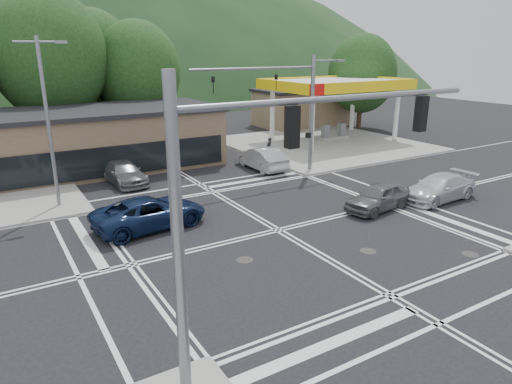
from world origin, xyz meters
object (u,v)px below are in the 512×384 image
car_queue_b (177,147)px  pedestrian (269,148)px  car_blue_west (150,213)px  car_northbound (124,173)px  car_silver_east (439,188)px  car_queue_a (262,158)px  car_grey_center (378,197)px

car_queue_b → pedestrian: size_ratio=2.76×
car_blue_west → car_northbound: (1.06, 8.41, -0.07)m
car_blue_west → car_silver_east: car_blue_west is taller
car_queue_a → car_queue_b: car_queue_a is taller
car_queue_a → car_queue_b: (-3.66, 7.15, -0.04)m
pedestrian → car_blue_west: bearing=13.8°
car_blue_west → pedestrian: (12.64, 8.96, 0.20)m
car_silver_east → car_queue_b: car_queue_b is taller
car_queue_b → pedestrian: pedestrian is taller
car_blue_west → car_northbound: bearing=-14.3°
car_queue_b → car_silver_east: bearing=114.6°
car_blue_west → car_queue_a: bearing=-64.3°
pedestrian → car_queue_b: bearing=-63.3°
car_silver_east → car_blue_west: bearing=-107.9°
car_blue_west → car_silver_east: size_ratio=1.10×
car_grey_center → car_northbound: bearing=-148.9°
car_northbound → car_grey_center: bearing=-53.8°
car_blue_west → car_northbound: size_ratio=1.14×
car_blue_west → car_northbound: car_blue_west is taller
car_grey_center → car_queue_a: bearing=175.0°
car_queue_b → car_northbound: 8.16m
car_blue_west → pedestrian: 15.50m
car_grey_center → car_silver_east: 4.28m
car_blue_west → car_grey_center: size_ratio=1.31×
car_queue_b → car_blue_west: bearing=63.0°
car_blue_west → car_queue_b: bearing=-33.6°
car_queue_a → pedestrian: 2.90m
car_queue_a → pedestrian: size_ratio=3.00×
car_grey_center → pedestrian: 12.87m
car_silver_east → pedestrian: 13.75m
car_blue_west → pedestrian: size_ratio=3.39×
car_queue_a → car_northbound: (-9.59, 1.54, -0.11)m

